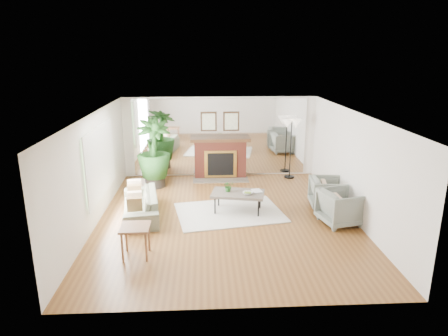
{
  "coord_description": "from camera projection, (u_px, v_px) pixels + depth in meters",
  "views": [
    {
      "loc": [
        -0.52,
        -8.8,
        3.81
      ],
      "look_at": [
        -0.02,
        0.6,
        1.07
      ],
      "focal_mm": 32.0,
      "sensor_mm": 36.0,
      "label": 1
    }
  ],
  "objects": [
    {
      "name": "coffee_table",
      "position": [
        238.0,
        194.0,
        9.77
      ],
      "size": [
        1.39,
        0.98,
        0.51
      ],
      "rotation": [
        0.0,
        0.0,
        -0.21
      ],
      "color": "#60574B",
      "rests_on": "ground"
    },
    {
      "name": "side_table",
      "position": [
        135.0,
        231.0,
        7.6
      ],
      "size": [
        0.56,
        0.56,
        0.63
      ],
      "rotation": [
        0.0,
        0.0,
        0.01
      ],
      "color": "brown",
      "rests_on": "ground"
    },
    {
      "name": "floor_lamp",
      "position": [
        292.0,
        128.0,
        12.17
      ],
      "size": [
        0.6,
        0.33,
        1.85
      ],
      "color": "black",
      "rests_on": "ground"
    },
    {
      "name": "sofa",
      "position": [
        140.0,
        204.0,
        9.57
      ],
      "size": [
        1.1,
        2.11,
        0.59
      ],
      "primitive_type": "imported",
      "rotation": [
        0.0,
        0.0,
        -1.41
      ],
      "color": "#6F725B",
      "rests_on": "ground"
    },
    {
      "name": "fruit_bowl",
      "position": [
        248.0,
        193.0,
        9.63
      ],
      "size": [
        0.3,
        0.3,
        0.06
      ],
      "primitive_type": "imported",
      "rotation": [
        0.0,
        0.0,
        -0.23
      ],
      "color": "brown",
      "rests_on": "coffee_table"
    },
    {
      "name": "wall_left",
      "position": [
        95.0,
        170.0,
        9.03
      ],
      "size": [
        0.02,
        7.0,
        2.5
      ],
      "primitive_type": "cube",
      "color": "white",
      "rests_on": "ground"
    },
    {
      "name": "tabletop_plant",
      "position": [
        228.0,
        186.0,
        9.8
      ],
      "size": [
        0.29,
        0.27,
        0.28
      ],
      "primitive_type": "imported",
      "rotation": [
        0.0,
        0.0,
        0.22
      ],
      "color": "#285C22",
      "rests_on": "coffee_table"
    },
    {
      "name": "fireplace",
      "position": [
        220.0,
        157.0,
        12.47
      ],
      "size": [
        1.85,
        0.83,
        2.05
      ],
      "color": "maroon",
      "rests_on": "ground"
    },
    {
      "name": "mirror_panel",
      "position": [
        220.0,
        137.0,
        12.5
      ],
      "size": [
        5.4,
        0.04,
        2.4
      ],
      "primitive_type": "cube",
      "color": "silver",
      "rests_on": "wall_back"
    },
    {
      "name": "book",
      "position": [
        253.0,
        191.0,
        9.81
      ],
      "size": [
        0.27,
        0.33,
        0.02
      ],
      "primitive_type": "imported",
      "rotation": [
        0.0,
        0.0,
        0.22
      ],
      "color": "brown",
      "rests_on": "coffee_table"
    },
    {
      "name": "potted_ficus",
      "position": [
        154.0,
        151.0,
        11.46
      ],
      "size": [
        1.25,
        1.25,
        2.01
      ],
      "color": "black",
      "rests_on": "ground"
    },
    {
      "name": "armchair_front",
      "position": [
        341.0,
        207.0,
        9.11
      ],
      "size": [
        1.06,
        1.05,
        0.81
      ],
      "primitive_type": "imported",
      "rotation": [
        0.0,
        0.0,
        1.8
      ],
      "color": "gray",
      "rests_on": "ground"
    },
    {
      "name": "area_rug",
      "position": [
        229.0,
        212.0,
        9.82
      ],
      "size": [
        2.8,
        2.22,
        0.03
      ],
      "primitive_type": "cube",
      "rotation": [
        0.0,
        0.0,
        0.18
      ],
      "color": "silver",
      "rests_on": "ground"
    },
    {
      "name": "wall_back",
      "position": [
        220.0,
        137.0,
        12.52
      ],
      "size": [
        6.0,
        0.02,
        2.5
      ],
      "primitive_type": "cube",
      "color": "white",
      "rests_on": "ground"
    },
    {
      "name": "ground",
      "position": [
        226.0,
        218.0,
        9.52
      ],
      "size": [
        7.0,
        7.0,
        0.0
      ],
      "primitive_type": "plane",
      "color": "brown",
      "rests_on": "ground"
    },
    {
      "name": "window_panel",
      "position": [
        100.0,
        161.0,
        9.38
      ],
      "size": [
        0.04,
        2.4,
        1.5
      ],
      "primitive_type": "cube",
      "color": "#B2E09E",
      "rests_on": "wall_left"
    },
    {
      "name": "wall_right",
      "position": [
        354.0,
        166.0,
        9.33
      ],
      "size": [
        0.02,
        7.0,
        2.5
      ],
      "primitive_type": "cube",
      "color": "white",
      "rests_on": "ground"
    },
    {
      "name": "armchair_back",
      "position": [
        328.0,
        193.0,
        10.07
      ],
      "size": [
        0.94,
        0.91,
        0.78
      ],
      "primitive_type": "imported",
      "rotation": [
        0.0,
        0.0,
        1.47
      ],
      "color": "gray",
      "rests_on": "ground"
    }
  ]
}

